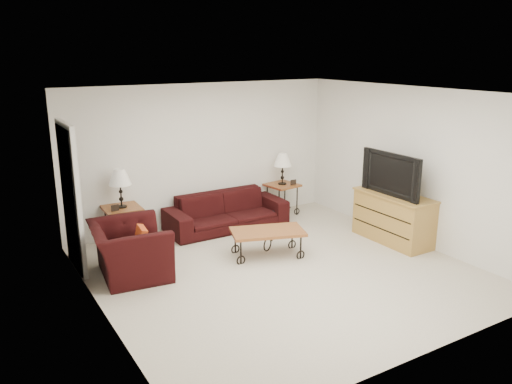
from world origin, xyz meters
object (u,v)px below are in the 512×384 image
side_table_right (282,199)px  coffee_table (268,243)px  television (396,173)px  sofa (227,211)px  lamp_right (282,169)px  armchair (130,250)px  tv_stand (393,218)px  side_table_left (123,226)px  backpack (272,210)px  lamp_left (120,188)px

side_table_right → coffee_table: bearing=-129.9°
side_table_right → television: size_ratio=0.49×
sofa → lamp_right: (1.29, 0.18, 0.57)m
sofa → armchair: bearing=-153.3°
lamp_right → armchair: lamp_right is taller
tv_stand → coffee_table: bearing=165.9°
armchair → side_table_left: bearing=-6.4°
armchair → tv_stand: (4.11, -0.93, 0.03)m
side_table_left → armchair: 1.25m
television → backpack: bearing=-147.7°
sofa → television: bearing=-44.3°
armchair → tv_stand: 4.21m
coffee_table → television: size_ratio=0.91×
tv_stand → backpack: bearing=122.8°
side_table_left → lamp_left: (0.00, 0.00, 0.62)m
side_table_left → backpack: bearing=-6.9°
sofa → side_table_right: size_ratio=3.62×
side_table_right → tv_stand: 2.27m
sofa → backpack: size_ratio=4.71×
lamp_right → coffee_table: lamp_right is taller
side_table_right → coffee_table: 2.11m
armchair → television: size_ratio=0.95×
tv_stand → television: (-0.02, 0.00, 0.74)m
armchair → coffee_table: bearing=-94.7°
armchair → lamp_left: bearing=-6.4°
coffee_table → armchair: size_ratio=0.96×
armchair → television: (4.08, -0.93, 0.77)m
side_table_right → tv_stand: bearing=-70.9°
backpack → lamp_left: bearing=172.8°
backpack → side_table_right: bearing=35.9°
side_table_right → armchair: (-3.36, -1.22, 0.08)m
side_table_right → coffee_table: size_ratio=0.54×
television → tv_stand: bearing=90.0°
lamp_left → tv_stand: bearing=-29.3°
armchair → tv_stand: size_ratio=0.85×
tv_stand → television: bearing=180.0°
lamp_right → armchair: bearing=-160.0°
coffee_table → backpack: backpack is taller
side_table_right → backpack: bearing=-143.8°
coffee_table → backpack: 1.60m
tv_stand → television: size_ratio=1.12×
side_table_right → lamp_right: lamp_right is taller
television → armchair: bearing=-102.8°
sofa → side_table_left: (-1.79, 0.18, -0.00)m
lamp_right → television: (0.72, -2.15, 0.26)m
side_table_left → tv_stand: size_ratio=0.47×
sofa → side_table_left: 1.80m
lamp_left → lamp_right: lamp_left is taller
coffee_table → backpack: (0.92, 1.30, 0.02)m
lamp_left → lamp_right: (3.08, 0.00, -0.05)m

